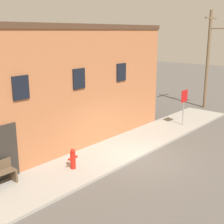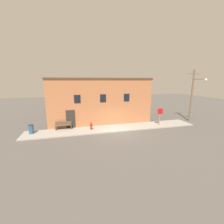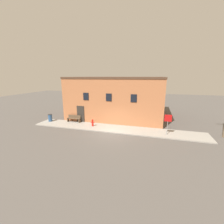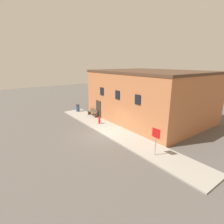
% 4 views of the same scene
% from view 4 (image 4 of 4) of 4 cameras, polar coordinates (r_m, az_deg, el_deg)
% --- Properties ---
extents(ground_plane, '(80.00, 80.00, 0.00)m').
position_cam_4_polar(ground_plane, '(16.94, -2.94, -7.49)').
color(ground_plane, '#56514C').
extents(sidewalk, '(19.68, 2.62, 0.11)m').
position_cam_4_polar(sidewalk, '(17.62, 0.64, -6.34)').
color(sidewalk, '#9E998E').
rests_on(sidewalk, ground).
extents(brick_building, '(12.88, 9.82, 5.83)m').
position_cam_4_polar(brick_building, '(21.66, 12.08, 5.40)').
color(brick_building, '#B26B42').
rests_on(brick_building, ground).
extents(fire_hydrant, '(0.45, 0.22, 0.85)m').
position_cam_4_polar(fire_hydrant, '(19.58, -4.15, -2.59)').
color(fire_hydrant, red).
rests_on(fire_hydrant, sidewalk).
extents(stop_sign, '(0.70, 0.06, 2.10)m').
position_cam_4_polar(stop_sign, '(13.01, 14.15, -7.82)').
color(stop_sign, gray).
rests_on(stop_sign, sidewalk).
extents(bench, '(1.74, 0.44, 0.89)m').
position_cam_4_polar(bench, '(22.49, -6.25, -0.11)').
color(bench, brown).
rests_on(bench, sidewalk).
extents(trash_bin, '(0.50, 0.50, 0.96)m').
position_cam_4_polar(trash_bin, '(24.93, -11.13, 1.32)').
color(trash_bin, '#2D517F').
rests_on(trash_bin, sidewalk).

